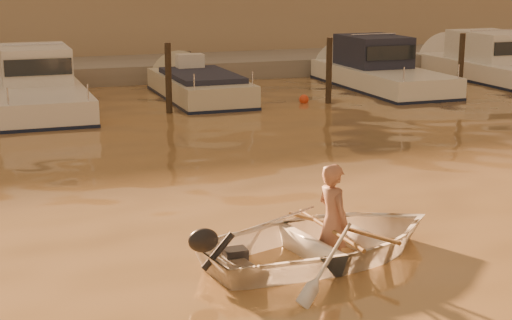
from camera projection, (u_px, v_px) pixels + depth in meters
name	position (u px, v px, depth m)	size (l,w,h in m)	color
ground_plane	(441.00, 297.00, 9.89)	(160.00, 160.00, 0.00)	olive
dinghy	(327.00, 240.00, 11.15)	(2.66, 3.72, 0.77)	white
person	(333.00, 221.00, 11.14)	(0.61, 0.40, 1.68)	#9F674F
outboard_motor	(234.00, 258.00, 10.43)	(0.90, 0.40, 0.70)	black
oar_port	(341.00, 227.00, 11.24)	(0.06, 0.06, 2.10)	brown
oar_starboard	(330.00, 229.00, 11.14)	(0.06, 0.06, 2.10)	brown
moored_boat_2	(38.00, 87.00, 23.19)	(2.47, 8.22, 1.75)	white
moored_boat_3	(199.00, 91.00, 24.90)	(2.18, 6.25, 0.95)	beige
moored_boat_4	(382.00, 70.00, 26.93)	(2.41, 7.37, 1.75)	white
moored_boat_5	(504.00, 64.00, 28.57)	(2.67, 8.80, 1.75)	white
piling_2	(169.00, 82.00, 22.23)	(0.18, 0.18, 2.20)	#2D2319
piling_3	(329.00, 74.00, 23.87)	(0.18, 0.18, 2.20)	#2D2319
piling_4	(461.00, 67.00, 25.40)	(0.18, 0.18, 2.20)	#2D2319
fender_c	(88.00, 124.00, 20.38)	(0.30, 0.30, 0.30)	white
fender_d	(304.00, 99.00, 24.15)	(0.30, 0.30, 0.30)	red
fender_e	(444.00, 98.00, 24.45)	(0.30, 0.30, 0.30)	white
quay	(127.00, 74.00, 29.52)	(52.00, 4.00, 1.00)	gray
waterfront_building	(101.00, 7.00, 34.02)	(46.00, 7.00, 4.80)	#9E8466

